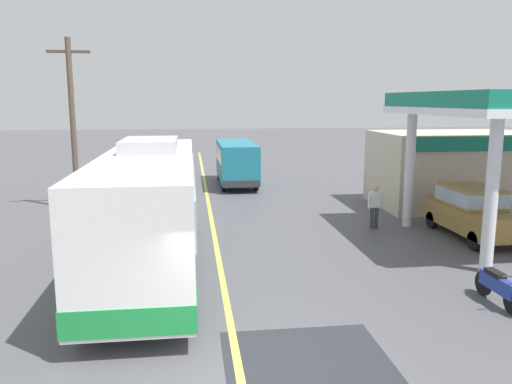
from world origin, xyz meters
TOP-DOWN VIEW (x-y plane):
  - ground at (0.00, 20.00)m, footprint 120.00×120.00m
  - lane_divider_stripe at (0.00, 15.00)m, footprint 0.16×50.00m
  - coach_bus_main at (-1.99, 6.82)m, footprint 2.60×11.04m
  - gas_station_roadside at (11.21, 12.16)m, footprint 9.10×11.95m
  - car_at_pump at (9.08, 8.83)m, footprint 1.70×4.20m
  - minibus_opposing_lane at (1.81, 21.25)m, footprint 2.04×6.13m
  - motorcycle_parked_forecourt at (6.43, 3.03)m, footprint 0.55×1.80m
  - pedestrian_near_pump at (6.11, 10.48)m, footprint 0.55×0.22m
  - car_trailing_behind_bus at (-2.54, 26.12)m, footprint 1.70×4.20m
  - utility_pole_roadside at (-5.85, 15.46)m, footprint 1.80×0.24m

SIDE VIEW (x-z plane):
  - ground at x=0.00m, z-range 0.00..0.00m
  - lane_divider_stripe at x=0.00m, z-range 0.00..0.01m
  - motorcycle_parked_forecourt at x=6.43m, z-range -0.02..0.90m
  - pedestrian_near_pump at x=6.11m, z-range 0.10..1.76m
  - car_at_pump at x=9.08m, z-range 0.10..1.92m
  - car_trailing_behind_bus at x=-2.54m, z-range 0.10..1.92m
  - minibus_opposing_lane at x=1.81m, z-range 0.25..2.69m
  - coach_bus_main at x=-1.99m, z-range -0.12..3.56m
  - gas_station_roadside at x=11.21m, z-range 0.08..5.18m
  - utility_pole_roadside at x=-5.85m, z-range 0.18..7.64m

